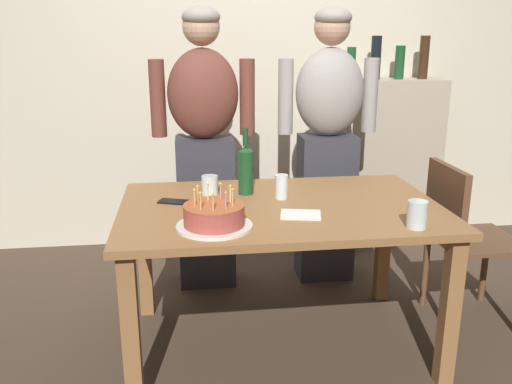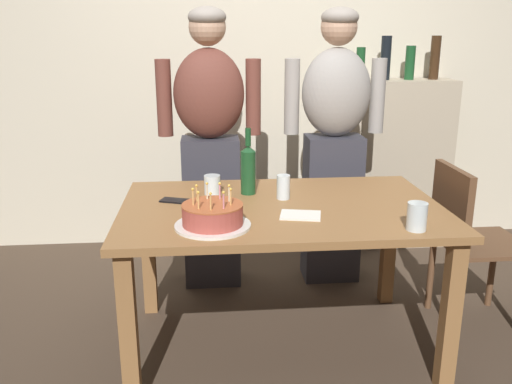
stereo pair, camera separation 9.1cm
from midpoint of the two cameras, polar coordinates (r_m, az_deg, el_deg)
name	(u,v)px [view 2 (the right image)]	position (r m, az deg, el deg)	size (l,w,h in m)	color
ground_plane	(280,344)	(2.87, 3.44, -15.62)	(10.00, 10.00, 0.00)	#47382B
back_wall	(253,65)	(3.98, 0.39, 13.22)	(5.20, 0.10, 2.60)	beige
dining_table	(281,225)	(2.59, 3.68, -3.46)	(1.50, 0.96, 0.74)	olive
birthday_cake	(213,216)	(2.26, -3.43, -2.55)	(0.32, 0.32, 0.17)	white
water_glass_near	(212,185)	(2.72, -3.66, 0.76)	(0.08, 0.08, 0.10)	silver
water_glass_far	(283,187)	(2.64, 3.87, 0.52)	(0.06, 0.06, 0.12)	silver
water_glass_side	(417,216)	(2.33, 17.60, -2.47)	(0.08, 0.08, 0.12)	silver
wine_bottle	(248,168)	(2.70, 0.13, 2.49)	(0.08, 0.08, 0.33)	#194723
cell_phone	(176,201)	(2.63, -7.45, -0.91)	(0.14, 0.07, 0.01)	black
napkin_stack	(301,215)	(2.41, 5.77, -2.45)	(0.18, 0.13, 0.01)	white
person_man_bearded	(210,146)	(3.24, -4.03, 4.86)	(0.61, 0.27, 1.66)	#33333D
person_woman_cardigan	(334,144)	(3.34, 8.98, 5.04)	(0.61, 0.27, 1.66)	#33333D
dining_chair	(466,234)	(3.05, 22.01, -4.10)	(0.42, 0.42, 0.87)	brown
shelf_cabinet	(391,162)	(4.08, 14.55, 3.02)	(0.82, 0.30, 1.50)	tan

